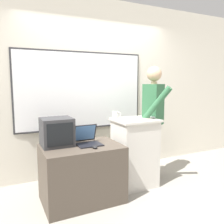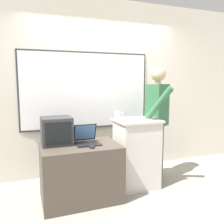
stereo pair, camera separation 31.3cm
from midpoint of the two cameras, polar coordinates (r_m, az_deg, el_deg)
ground_plane at (r=3.12m, az=8.84°, el=-21.66°), size 30.00×30.00×0.00m
back_wall at (r=3.96m, az=-0.51°, el=5.94°), size 6.40×0.17×2.83m
lectern_podium at (r=3.48m, az=8.53°, el=-9.72°), size 0.60×0.52×0.98m
side_desk at (r=3.13m, az=-4.66°, el=-14.26°), size 0.98×0.66×0.72m
person_presenter at (r=3.66m, az=13.31°, el=-0.72°), size 0.56×0.71×1.74m
laptop at (r=3.08m, az=-3.27°, el=-6.30°), size 0.30×0.33×0.24m
wireless_keyboard at (r=3.32m, az=9.46°, el=-1.76°), size 0.39×0.13×0.02m
computer_mouse_by_laptop at (r=2.87m, az=-1.73°, el=-8.33°), size 0.06×0.10×0.03m
computer_mouse_by_keyboard at (r=3.43m, az=12.90°, el=-1.44°), size 0.06×0.10×0.03m
crt_monitor at (r=3.05m, az=-10.37°, el=-4.49°), size 0.38×0.35×0.35m
coffee_mug at (r=3.43m, az=3.96°, el=-0.72°), size 0.14×0.09×0.10m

